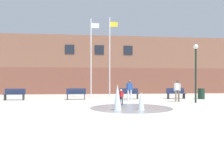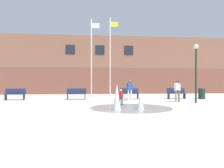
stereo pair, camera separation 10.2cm
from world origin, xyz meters
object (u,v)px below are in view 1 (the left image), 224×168
(child_with_pink_shirt, at_px, (121,96))
(flagpole_left, at_px, (91,56))
(lamp_post_right_lane, at_px, (196,65))
(adult_near_bench, at_px, (130,89))
(trash_can, at_px, (201,94))
(adult_watching, at_px, (177,89))
(park_bench_near_trashcan, at_px, (129,93))
(park_bench_far_right, at_px, (176,93))
(park_bench_under_left_flagpole, at_px, (15,94))
(park_bench_under_right_flagpole, at_px, (76,94))
(flagpole_right, at_px, (110,55))

(child_with_pink_shirt, height_order, flagpole_left, flagpole_left)
(lamp_post_right_lane, bearing_deg, adult_near_bench, 150.65)
(trash_can, bearing_deg, adult_watching, -143.40)
(park_bench_near_trashcan, relative_size, park_bench_far_right, 1.00)
(trash_can, bearing_deg, park_bench_far_right, 165.65)
(park_bench_under_left_flagpole, height_order, lamp_post_right_lane, lamp_post_right_lane)
(park_bench_near_trashcan, height_order, lamp_post_right_lane, lamp_post_right_lane)
(flagpole_left, bearing_deg, park_bench_under_right_flagpole, -122.44)
(park_bench_under_left_flagpole, relative_size, adult_near_bench, 1.01)
(park_bench_near_trashcan, bearing_deg, lamp_post_right_lane, -43.89)
(park_bench_under_right_flagpole, relative_size, child_with_pink_shirt, 1.62)
(adult_watching, height_order, flagpole_left, flagpole_left)
(adult_watching, distance_m, child_with_pink_shirt, 4.81)
(park_bench_near_trashcan, xyz_separation_m, adult_near_bench, (-0.24, -1.44, 0.45))
(flagpole_left, relative_size, trash_can, 8.07)
(park_bench_under_right_flagpole, height_order, adult_near_bench, adult_near_bench)
(adult_near_bench, distance_m, flagpole_left, 5.41)
(park_bench_under_right_flagpole, bearing_deg, adult_watching, -21.15)
(adult_watching, distance_m, lamp_post_right_lane, 2.15)
(trash_can, bearing_deg, park_bench_near_trashcan, 174.92)
(adult_watching, relative_size, flagpole_left, 0.22)
(adult_watching, bearing_deg, park_bench_under_right_flagpole, 164.51)
(adult_near_bench, height_order, flagpole_left, flagpole_left)
(park_bench_near_trashcan, distance_m, child_with_pink_shirt, 4.90)
(park_bench_under_right_flagpole, distance_m, park_bench_far_right, 8.50)
(park_bench_under_left_flagpole, xyz_separation_m, park_bench_far_right, (13.34, -0.01, 0.00))
(child_with_pink_shirt, bearing_deg, flagpole_right, 166.81)
(park_bench_far_right, bearing_deg, flagpole_left, 163.98)
(park_bench_under_right_flagpole, height_order, adult_watching, adult_watching)
(adult_watching, bearing_deg, adult_near_bench, 162.51)
(park_bench_under_left_flagpole, height_order, park_bench_under_right_flagpole, same)
(flagpole_left, xyz_separation_m, trash_can, (9.25, -2.59, -3.42))
(park_bench_under_right_flagpole, bearing_deg, adult_near_bench, -19.55)
(adult_near_bench, bearing_deg, flagpole_right, 111.15)
(trash_can, bearing_deg, flagpole_right, 160.98)
(park_bench_under_right_flagpole, distance_m, park_bench_near_trashcan, 4.42)
(park_bench_far_right, height_order, adult_near_bench, adult_near_bench)
(park_bench_near_trashcan, xyz_separation_m, flagpole_right, (-1.41, 2.05, 3.48))
(adult_near_bench, xyz_separation_m, child_with_pink_shirt, (-1.16, -3.25, -0.35))
(adult_watching, height_order, flagpole_right, flagpole_right)
(adult_watching, relative_size, adult_near_bench, 1.00)
(park_bench_near_trashcan, relative_size, lamp_post_right_lane, 0.40)
(park_bench_under_left_flagpole, xyz_separation_m, child_with_pink_shirt, (7.86, -4.68, 0.10))
(park_bench_under_right_flagpole, relative_size, flagpole_left, 0.22)
(flagpole_right, bearing_deg, park_bench_far_right, -20.69)
(park_bench_far_right, xyz_separation_m, adult_watching, (-1.06, -2.81, 0.45))
(park_bench_far_right, bearing_deg, child_with_pink_shirt, -139.50)
(park_bench_near_trashcan, bearing_deg, adult_watching, -43.18)
(park_bench_under_left_flagpole, xyz_separation_m, park_bench_near_trashcan, (9.26, 0.02, 0.00))
(adult_watching, xyz_separation_m, flagpole_left, (-6.17, 4.89, 2.94))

